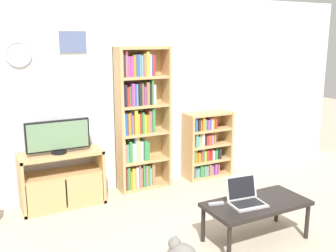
# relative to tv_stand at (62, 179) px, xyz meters

# --- Properties ---
(wall_back) EXTENTS (7.20, 0.09, 2.60)m
(wall_back) POSITION_rel_tv_stand_xyz_m (1.12, 0.28, 0.96)
(wall_back) COLOR silver
(wall_back) RESTS_ON ground_plane
(tv_stand) EXTENTS (0.99, 0.42, 0.68)m
(tv_stand) POSITION_rel_tv_stand_xyz_m (0.00, 0.00, 0.00)
(tv_stand) COLOR tan
(tv_stand) RESTS_ON ground_plane
(television) EXTENTS (0.75, 0.18, 0.41)m
(television) POSITION_rel_tv_stand_xyz_m (-0.02, -0.01, 0.55)
(television) COLOR black
(television) RESTS_ON tv_stand
(bookshelf_tall) EXTENTS (0.72, 0.28, 1.93)m
(bookshelf_tall) POSITION_rel_tv_stand_xyz_m (1.09, 0.11, 0.62)
(bookshelf_tall) COLOR tan
(bookshelf_tall) RESTS_ON ground_plane
(bookshelf_short) EXTENTS (0.71, 0.31, 0.97)m
(bookshelf_short) POSITION_rel_tv_stand_xyz_m (2.12, 0.09, 0.13)
(bookshelf_short) COLOR tan
(bookshelf_short) RESTS_ON ground_plane
(coffee_table) EXTENTS (1.07, 0.53, 0.42)m
(coffee_table) POSITION_rel_tv_stand_xyz_m (1.56, -1.77, 0.03)
(coffee_table) COLOR black
(coffee_table) RESTS_ON ground_plane
(laptop) EXTENTS (0.37, 0.32, 0.26)m
(laptop) POSITION_rel_tv_stand_xyz_m (1.43, -1.73, 0.14)
(laptop) COLOR #B7BABC
(laptop) RESTS_ON coffee_table
(remote_near_laptop) EXTENTS (0.17, 0.08, 0.02)m
(remote_near_laptop) POSITION_rel_tv_stand_xyz_m (1.16, -1.63, 0.09)
(remote_near_laptop) COLOR #99999E
(remote_near_laptop) RESTS_ON coffee_table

